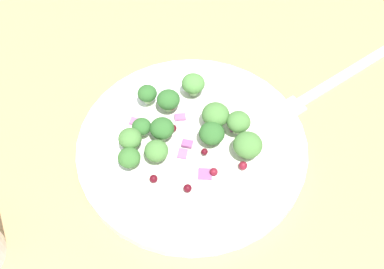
% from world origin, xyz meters
% --- Properties ---
extents(ground_plane, '(1.80, 1.80, 0.02)m').
position_xyz_m(ground_plane, '(0.00, 0.00, -0.01)').
color(ground_plane, tan).
extents(plate, '(0.24, 0.24, 0.02)m').
position_xyz_m(plate, '(0.02, -0.03, 0.01)').
color(plate, white).
rests_on(plate, ground_plane).
extents(dressing_pool, '(0.14, 0.14, 0.00)m').
position_xyz_m(dressing_pool, '(0.02, -0.03, 0.01)').
color(dressing_pool, white).
rests_on(dressing_pool, plate).
extents(broccoli_floret_0, '(0.02, 0.02, 0.02)m').
position_xyz_m(broccoli_floret_0, '(-0.00, -0.06, 0.03)').
color(broccoli_floret_0, '#9EC684').
rests_on(broccoli_floret_0, plate).
extents(broccoli_floret_1, '(0.03, 0.03, 0.03)m').
position_xyz_m(broccoli_floret_1, '(0.08, -0.02, 0.03)').
color(broccoli_floret_1, '#9EC684').
rests_on(broccoli_floret_1, plate).
extents(broccoli_floret_2, '(0.02, 0.02, 0.03)m').
position_xyz_m(broccoli_floret_2, '(-0.02, 0.00, 0.03)').
color(broccoli_floret_2, '#8EB77A').
rests_on(broccoli_floret_2, plate).
extents(broccoli_floret_3, '(0.03, 0.03, 0.03)m').
position_xyz_m(broccoli_floret_3, '(0.04, -0.02, 0.03)').
color(broccoli_floret_3, '#8EB77A').
rests_on(broccoli_floret_3, plate).
extents(broccoli_floret_4, '(0.02, 0.02, 0.02)m').
position_xyz_m(broccoli_floret_4, '(-0.03, -0.06, 0.03)').
color(broccoli_floret_4, '#9EC684').
rests_on(broccoli_floret_4, plate).
extents(broccoli_floret_5, '(0.02, 0.02, 0.02)m').
position_xyz_m(broccoli_floret_5, '(-0.04, -0.00, 0.03)').
color(broccoli_floret_5, '#9EC684').
rests_on(broccoli_floret_5, plate).
extents(broccoli_floret_6, '(0.03, 0.03, 0.03)m').
position_xyz_m(broccoli_floret_6, '(0.00, 0.03, 0.03)').
color(broccoli_floret_6, '#8EB77A').
rests_on(broccoli_floret_6, plate).
extents(broccoli_floret_7, '(0.02, 0.02, 0.03)m').
position_xyz_m(broccoli_floret_7, '(0.06, -0.00, 0.03)').
color(broccoli_floret_7, '#ADD18E').
rests_on(broccoli_floret_7, plate).
extents(broccoli_floret_8, '(0.03, 0.03, 0.03)m').
position_xyz_m(broccoli_floret_8, '(-0.01, -0.04, 0.03)').
color(broccoli_floret_8, '#8EB77A').
rests_on(broccoli_floret_8, plate).
extents(broccoli_floret_9, '(0.03, 0.03, 0.03)m').
position_xyz_m(broccoli_floret_9, '(0.04, 0.00, 0.03)').
color(broccoli_floret_9, '#ADD18E').
rests_on(broccoli_floret_9, plate).
extents(broccoli_floret_10, '(0.02, 0.02, 0.02)m').
position_xyz_m(broccoli_floret_10, '(-0.03, -0.04, 0.03)').
color(broccoli_floret_10, '#8EB77A').
rests_on(broccoli_floret_10, plate).
extents(broccoli_floret_11, '(0.02, 0.02, 0.02)m').
position_xyz_m(broccoli_floret_11, '(-0.02, -0.08, 0.03)').
color(broccoli_floret_11, '#ADD18E').
rests_on(broccoli_floret_11, plate).
extents(cranberry_0, '(0.01, 0.01, 0.01)m').
position_xyz_m(cranberry_0, '(-0.01, -0.00, 0.02)').
color(cranberry_0, maroon).
rests_on(cranberry_0, plate).
extents(cranberry_1, '(0.01, 0.01, 0.01)m').
position_xyz_m(cranberry_1, '(0.04, -0.04, 0.02)').
color(cranberry_1, '#4C0A14').
rests_on(cranberry_1, plate).
extents(cranberry_2, '(0.01, 0.01, 0.01)m').
position_xyz_m(cranberry_2, '(0.06, -0.06, 0.02)').
color(cranberry_2, maroon).
rests_on(cranberry_2, plate).
extents(cranberry_3, '(0.01, 0.01, 0.01)m').
position_xyz_m(cranberry_3, '(0.08, -0.04, 0.02)').
color(cranberry_3, maroon).
rests_on(cranberry_3, plate).
extents(cranberry_4, '(0.01, 0.01, 0.01)m').
position_xyz_m(cranberry_4, '(0.01, -0.09, 0.02)').
color(cranberry_4, '#4C0A14').
rests_on(cranberry_4, plate).
extents(cranberry_5, '(0.01, 0.01, 0.01)m').
position_xyz_m(cranberry_5, '(0.00, -0.02, 0.02)').
color(cranberry_5, '#4C0A14').
rests_on(cranberry_5, plate).
extents(cranberry_6, '(0.01, 0.01, 0.01)m').
position_xyz_m(cranberry_6, '(0.04, -0.08, 0.02)').
color(cranberry_6, '#4C0A14').
rests_on(cranberry_6, plate).
extents(onion_bit_0, '(0.02, 0.02, 0.00)m').
position_xyz_m(onion_bit_0, '(0.06, 0.01, 0.01)').
color(onion_bit_0, '#934C84').
rests_on(onion_bit_0, plate).
extents(onion_bit_1, '(0.01, 0.01, 0.00)m').
position_xyz_m(onion_bit_1, '(0.02, -0.04, 0.02)').
color(onion_bit_1, '#934C84').
rests_on(onion_bit_1, plate).
extents(onion_bit_2, '(0.01, 0.01, 0.00)m').
position_xyz_m(onion_bit_2, '(0.02, -0.05, 0.01)').
color(onion_bit_2, '#A35B93').
rests_on(onion_bit_2, plate).
extents(onion_bit_3, '(0.02, 0.02, 0.00)m').
position_xyz_m(onion_bit_3, '(0.05, -0.06, 0.01)').
color(onion_bit_3, '#934C84').
rests_on(onion_bit_3, plate).
extents(onion_bit_4, '(0.01, 0.01, 0.00)m').
position_xyz_m(onion_bit_4, '(-0.04, -0.03, 0.02)').
color(onion_bit_4, '#A35B93').
rests_on(onion_bit_4, plate).
extents(onion_bit_5, '(0.01, 0.01, 0.01)m').
position_xyz_m(onion_bit_5, '(-0.00, -0.01, 0.02)').
color(onion_bit_5, '#A35B93').
rests_on(onion_bit_5, plate).
extents(fork, '(0.11, 0.17, 0.01)m').
position_xyz_m(fork, '(0.14, 0.12, 0.00)').
color(fork, silver).
rests_on(fork, ground_plane).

